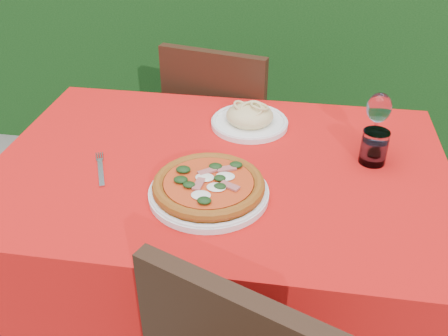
# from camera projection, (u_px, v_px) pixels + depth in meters

# --- Properties ---
(dining_table) EXTENTS (1.26, 0.86, 0.75)m
(dining_table) POSITION_uv_depth(u_px,v_px,m) (220.00, 207.00, 1.47)
(dining_table) COLOR #482B17
(dining_table) RESTS_ON ground
(chair_far) EXTENTS (0.48, 0.48, 0.89)m
(chair_far) POSITION_uv_depth(u_px,v_px,m) (223.00, 134.00, 2.02)
(chair_far) COLOR black
(chair_far) RESTS_ON ground
(pizza_plate) EXTENTS (0.33, 0.33, 0.06)m
(pizza_plate) POSITION_uv_depth(u_px,v_px,m) (209.00, 187.00, 1.25)
(pizza_plate) COLOR white
(pizza_plate) RESTS_ON dining_table
(pasta_plate) EXTENTS (0.24, 0.24, 0.07)m
(pasta_plate) POSITION_uv_depth(u_px,v_px,m) (250.00, 119.00, 1.56)
(pasta_plate) COLOR white
(pasta_plate) RESTS_ON dining_table
(water_glass) EXTENTS (0.07, 0.07, 0.10)m
(water_glass) POSITION_uv_depth(u_px,v_px,m) (374.00, 149.00, 1.37)
(water_glass) COLOR white
(water_glass) RESTS_ON dining_table
(wine_glass) EXTENTS (0.07, 0.07, 0.17)m
(wine_glass) POSITION_uv_depth(u_px,v_px,m) (379.00, 110.00, 1.40)
(wine_glass) COLOR silver
(wine_glass) RESTS_ON dining_table
(fork) EXTENTS (0.10, 0.18, 0.00)m
(fork) POSITION_uv_depth(u_px,v_px,m) (101.00, 172.00, 1.34)
(fork) COLOR #ADAEB4
(fork) RESTS_ON dining_table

